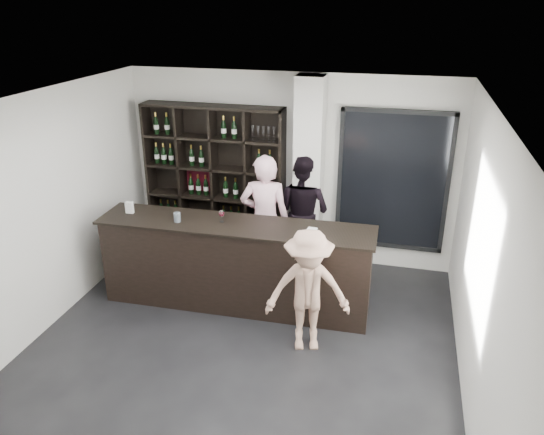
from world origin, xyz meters
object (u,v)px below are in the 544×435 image
(wine_shelf, at_px, (215,182))
(customer, at_px, (308,291))
(tasting_counter, at_px, (236,265))
(taster_black, at_px, (303,212))
(taster_pink, at_px, (265,220))

(wine_shelf, xyz_separation_m, customer, (1.90, -2.17, -0.44))
(tasting_counter, xyz_separation_m, taster_black, (0.64, 1.30, 0.31))
(tasting_counter, bearing_deg, taster_pink, 73.86)
(taster_pink, bearing_deg, wine_shelf, -43.50)
(wine_shelf, bearing_deg, taster_pink, -35.56)
(customer, bearing_deg, taster_black, 88.50)
(taster_pink, xyz_separation_m, taster_black, (0.44, 0.55, -0.05))
(tasting_counter, relative_size, taster_pink, 1.89)
(tasting_counter, height_order, taster_black, taster_black)
(taster_pink, xyz_separation_m, customer, (0.90, -1.45, -0.20))
(taster_black, height_order, customer, taster_black)
(taster_black, xyz_separation_m, customer, (0.46, -2.00, -0.15))
(tasting_counter, distance_m, customer, 1.31)
(taster_pink, distance_m, customer, 1.72)
(taster_pink, height_order, taster_black, taster_pink)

